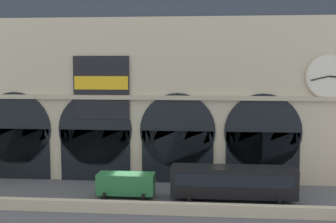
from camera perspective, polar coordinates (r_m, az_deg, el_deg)
The scene contains 5 objects.
ground_plane at distance 41.75m, azimuth -5.25°, elevation -10.78°, with size 200.00×200.00×0.00m, color #54565B.
quay_parapet_wall at distance 37.18m, azimuth -6.62°, elevation -12.17°, with size 90.00×0.70×0.96m, color beige.
station_building at distance 47.85m, azimuth -3.60°, elevation 3.81°, with size 44.57×6.39×20.91m.
van_center at distance 40.97m, azimuth -5.46°, elevation -9.30°, with size 5.20×2.48×2.20m.
bus_mideast at distance 39.89m, azimuth 8.45°, elevation -8.97°, with size 11.00×3.25×3.10m.
Camera 1 is at (7.40, -39.25, 12.15)m, focal length 47.07 mm.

